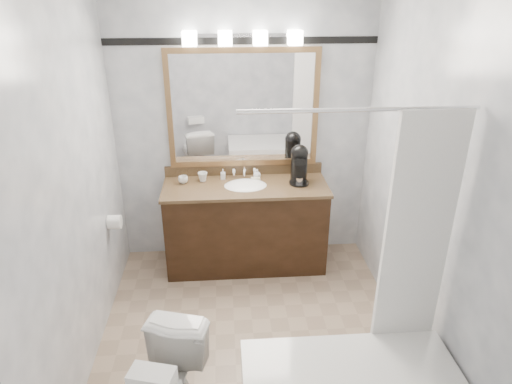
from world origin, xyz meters
TOP-DOWN VIEW (x-y plane):
  - room at (0.00, 0.00)m, footprint 2.42×2.62m
  - vanity at (0.00, 1.02)m, footprint 1.53×0.58m
  - mirror at (0.00, 1.28)m, footprint 1.40×0.04m
  - vanity_light_bar at (0.00, 1.23)m, footprint 1.02×0.14m
  - accent_stripe at (0.00, 1.29)m, footprint 2.40×0.01m
  - tp_roll at (-1.14, 0.66)m, footprint 0.11×0.12m
  - tissue_box at (-0.59, -1.12)m, footprint 0.25×0.18m
  - coffee_maker at (0.51, 1.07)m, footprint 0.19×0.24m
  - cup_left at (-0.58, 1.11)m, footprint 0.09×0.09m
  - cup_right at (-0.40, 1.15)m, footprint 0.11×0.11m
  - soap_bottle_a at (-0.20, 1.18)m, footprint 0.05×0.05m
  - soap_bottle_b at (0.12, 1.18)m, footprint 0.09×0.09m
  - soap_bar at (0.10, 1.13)m, footprint 0.09×0.07m

SIDE VIEW (x-z plane):
  - vanity at x=0.00m, z-range -0.04..0.93m
  - tp_roll at x=-1.14m, z-range 0.64..0.76m
  - tissue_box at x=-0.59m, z-range 0.70..0.79m
  - soap_bar at x=0.10m, z-range 0.85..0.88m
  - cup_left at x=-0.58m, z-range 0.85..0.92m
  - cup_right at x=-0.40m, z-range 0.85..0.93m
  - soap_bottle_b at x=0.12m, z-range 0.85..0.94m
  - soap_bottle_a at x=-0.20m, z-range 0.85..0.95m
  - coffee_maker at x=0.51m, z-range 0.86..1.22m
  - room at x=0.00m, z-range -0.01..2.51m
  - mirror at x=0.00m, z-range 0.95..2.05m
  - accent_stripe at x=0.00m, z-range 2.07..2.13m
  - vanity_light_bar at x=0.00m, z-range 2.07..2.19m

